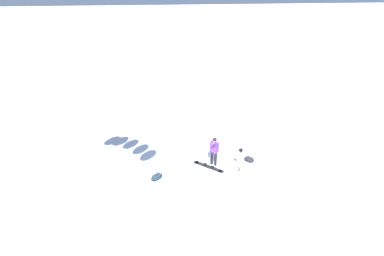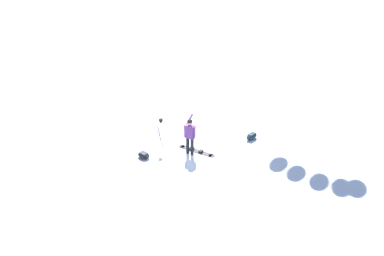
{
  "view_description": "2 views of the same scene",
  "coord_description": "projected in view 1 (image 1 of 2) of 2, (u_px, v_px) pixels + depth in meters",
  "views": [
    {
      "loc": [
        -10.8,
        3.13,
        8.16
      ],
      "look_at": [
        -1.61,
        1.39,
        3.24
      ],
      "focal_mm": 24.9,
      "sensor_mm": 36.0,
      "label": 1
    },
    {
      "loc": [
        11.8,
        -2.37,
        7.2
      ],
      "look_at": [
        -0.28,
        0.09,
        0.96
      ],
      "focal_mm": 30.61,
      "sensor_mm": 36.0,
      "label": 2
    }
  ],
  "objects": [
    {
      "name": "gear_bag_large",
      "position": [
        157.0,
        177.0,
        12.73
      ],
      "size": [
        0.63,
        0.72,
        0.3
      ],
      "color": "#192833",
      "rests_on": "ground_plane"
    },
    {
      "name": "ground_plane",
      "position": [
        213.0,
        167.0,
        13.71
      ],
      "size": [
        300.0,
        300.0,
        0.0
      ],
      "primitive_type": "plane",
      "color": "white"
    },
    {
      "name": "gear_bag_small",
      "position": [
        249.0,
        159.0,
        14.09
      ],
      "size": [
        0.67,
        0.64,
        0.24
      ],
      "color": "black",
      "rests_on": "ground_plane"
    },
    {
      "name": "snowboard",
      "position": [
        208.0,
        166.0,
        13.7
      ],
      "size": [
        1.29,
        1.36,
        0.1
      ],
      "color": "black",
      "rests_on": "ground_plane"
    },
    {
      "name": "snowboarder",
      "position": [
        214.0,
        149.0,
        13.44
      ],
      "size": [
        0.74,
        0.48,
        1.64
      ],
      "color": "black",
      "rests_on": "ground_plane"
    },
    {
      "name": "camera_tripod",
      "position": [
        240.0,
        156.0,
        12.91
      ],
      "size": [
        0.66,
        0.58,
        1.34
      ],
      "color": "#262628",
      "rests_on": "ground_plane"
    }
  ]
}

